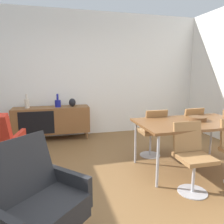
{
  "coord_description": "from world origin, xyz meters",
  "views": [
    {
      "loc": [
        -0.32,
        -2.45,
        1.47
      ],
      "look_at": [
        0.43,
        0.35,
        0.93
      ],
      "focal_mm": 34.52,
      "sensor_mm": 36.0,
      "label": 1
    }
  ],
  "objects_px": {
    "vase_sculptural_dark": "(27,103)",
    "wooden_bowl_on_table": "(198,119)",
    "vase_ceramic_small": "(58,103)",
    "dining_chair_back_right": "(188,128)",
    "sideboard": "(52,120)",
    "vase_cobalt": "(72,102)",
    "armchair_black_shell": "(33,200)",
    "dining_chair_back_left": "(152,131)",
    "dining_table": "(190,124)",
    "dining_chair_front_left": "(192,155)"
  },
  "relations": [
    {
      "from": "dining_chair_back_right",
      "to": "sideboard",
      "type": "bearing_deg",
      "value": 148.47
    },
    {
      "from": "vase_sculptural_dark",
      "to": "dining_chair_back_right",
      "type": "relative_size",
      "value": 0.34
    },
    {
      "from": "sideboard",
      "to": "dining_chair_front_left",
      "type": "bearing_deg",
      "value": -56.86
    },
    {
      "from": "sideboard",
      "to": "dining_table",
      "type": "xyz_separation_m",
      "value": [
        2.04,
        -2.03,
        0.26
      ]
    },
    {
      "from": "vase_ceramic_small",
      "to": "vase_sculptural_dark",
      "type": "bearing_deg",
      "value": 180.0
    },
    {
      "from": "dining_chair_back_right",
      "to": "dining_chair_front_left",
      "type": "distance_m",
      "value": 1.32
    },
    {
      "from": "dining_chair_back_right",
      "to": "dining_chair_front_left",
      "type": "bearing_deg",
      "value": -122.17
    },
    {
      "from": "vase_cobalt",
      "to": "dining_chair_front_left",
      "type": "distance_m",
      "value": 2.89
    },
    {
      "from": "dining_chair_back_right",
      "to": "armchair_black_shell",
      "type": "xyz_separation_m",
      "value": [
        -2.51,
        -1.62,
        -0.0
      ]
    },
    {
      "from": "wooden_bowl_on_table",
      "to": "armchair_black_shell",
      "type": "relative_size",
      "value": 0.27
    },
    {
      "from": "dining_chair_back_left",
      "to": "armchair_black_shell",
      "type": "height_order",
      "value": "armchair_black_shell"
    },
    {
      "from": "vase_ceramic_small",
      "to": "dining_chair_front_left",
      "type": "relative_size",
      "value": 0.33
    },
    {
      "from": "vase_cobalt",
      "to": "dining_chair_back_right",
      "type": "distance_m",
      "value": 2.45
    },
    {
      "from": "vase_sculptural_dark",
      "to": "armchair_black_shell",
      "type": "height_order",
      "value": "vase_sculptural_dark"
    },
    {
      "from": "dining_chair_back_right",
      "to": "armchair_black_shell",
      "type": "height_order",
      "value": "armchair_black_shell"
    },
    {
      "from": "vase_ceramic_small",
      "to": "wooden_bowl_on_table",
      "type": "xyz_separation_m",
      "value": [
        2.03,
        -2.0,
        -0.04
      ]
    },
    {
      "from": "vase_cobalt",
      "to": "dining_chair_back_left",
      "type": "height_order",
      "value": "vase_cobalt"
    },
    {
      "from": "dining_chair_back_left",
      "to": "wooden_bowl_on_table",
      "type": "bearing_deg",
      "value": -47.37
    },
    {
      "from": "dining_table",
      "to": "wooden_bowl_on_table",
      "type": "xyz_separation_m",
      "value": [
        0.14,
        0.03,
        0.07
      ]
    },
    {
      "from": "dining_chair_front_left",
      "to": "armchair_black_shell",
      "type": "xyz_separation_m",
      "value": [
        -1.8,
        -0.51,
        -0.0
      ]
    },
    {
      "from": "dining_chair_front_left",
      "to": "armchair_black_shell",
      "type": "height_order",
      "value": "armchair_black_shell"
    },
    {
      "from": "vase_cobalt",
      "to": "wooden_bowl_on_table",
      "type": "height_order",
      "value": "vase_cobalt"
    },
    {
      "from": "vase_ceramic_small",
      "to": "dining_chair_back_right",
      "type": "bearing_deg",
      "value": -33.17
    },
    {
      "from": "dining_chair_front_left",
      "to": "vase_sculptural_dark",
      "type": "bearing_deg",
      "value": 129.97
    },
    {
      "from": "dining_chair_back_left",
      "to": "vase_ceramic_small",
      "type": "bearing_deg",
      "value": 136.41
    },
    {
      "from": "vase_sculptural_dark",
      "to": "wooden_bowl_on_table",
      "type": "xyz_separation_m",
      "value": [
        2.66,
        -2.0,
        -0.05
      ]
    },
    {
      "from": "vase_ceramic_small",
      "to": "dining_chair_back_left",
      "type": "bearing_deg",
      "value": -43.59
    },
    {
      "from": "vase_cobalt",
      "to": "dining_chair_back_left",
      "type": "bearing_deg",
      "value": -49.98
    },
    {
      "from": "vase_ceramic_small",
      "to": "armchair_black_shell",
      "type": "distance_m",
      "value": 3.12
    },
    {
      "from": "dining_chair_front_left",
      "to": "dining_chair_back_left",
      "type": "bearing_deg",
      "value": 90.01
    },
    {
      "from": "sideboard",
      "to": "vase_cobalt",
      "type": "relative_size",
      "value": 9.21
    },
    {
      "from": "vase_cobalt",
      "to": "wooden_bowl_on_table",
      "type": "relative_size",
      "value": 0.67
    },
    {
      "from": "dining_table",
      "to": "dining_chair_back_right",
      "type": "height_order",
      "value": "dining_chair_back_right"
    },
    {
      "from": "vase_sculptural_dark",
      "to": "wooden_bowl_on_table",
      "type": "height_order",
      "value": "vase_sculptural_dark"
    },
    {
      "from": "dining_table",
      "to": "vase_sculptural_dark",
      "type": "bearing_deg",
      "value": 141.15
    },
    {
      "from": "vase_sculptural_dark",
      "to": "wooden_bowl_on_table",
      "type": "bearing_deg",
      "value": -36.97
    },
    {
      "from": "dining_chair_back_left",
      "to": "dining_chair_back_right",
      "type": "xyz_separation_m",
      "value": [
        0.7,
        0.0,
        0.0
      ]
    },
    {
      "from": "dining_table",
      "to": "wooden_bowl_on_table",
      "type": "height_order",
      "value": "wooden_bowl_on_table"
    },
    {
      "from": "wooden_bowl_on_table",
      "to": "dining_chair_back_right",
      "type": "bearing_deg",
      "value": 67.85
    },
    {
      "from": "dining_table",
      "to": "wooden_bowl_on_table",
      "type": "distance_m",
      "value": 0.16
    },
    {
      "from": "vase_sculptural_dark",
      "to": "dining_table",
      "type": "relative_size",
      "value": 0.18
    },
    {
      "from": "armchair_black_shell",
      "to": "dining_table",
      "type": "bearing_deg",
      "value": 26.32
    },
    {
      "from": "sideboard",
      "to": "vase_ceramic_small",
      "type": "relative_size",
      "value": 5.65
    },
    {
      "from": "sideboard",
      "to": "vase_cobalt",
      "type": "xyz_separation_m",
      "value": [
        0.45,
        0.0,
        0.37
      ]
    },
    {
      "from": "vase_sculptural_dark",
      "to": "vase_ceramic_small",
      "type": "xyz_separation_m",
      "value": [
        0.62,
        0.0,
        -0.02
      ]
    },
    {
      "from": "vase_ceramic_small",
      "to": "dining_table",
      "type": "relative_size",
      "value": 0.18
    },
    {
      "from": "dining_table",
      "to": "dining_chair_back_left",
      "type": "distance_m",
      "value": 0.7
    },
    {
      "from": "sideboard",
      "to": "vase_sculptural_dark",
      "type": "relative_size",
      "value": 5.47
    },
    {
      "from": "dining_chair_back_right",
      "to": "vase_cobalt",
      "type": "bearing_deg",
      "value": 142.83
    },
    {
      "from": "sideboard",
      "to": "dining_chair_front_left",
      "type": "height_order",
      "value": "dining_chair_front_left"
    }
  ]
}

